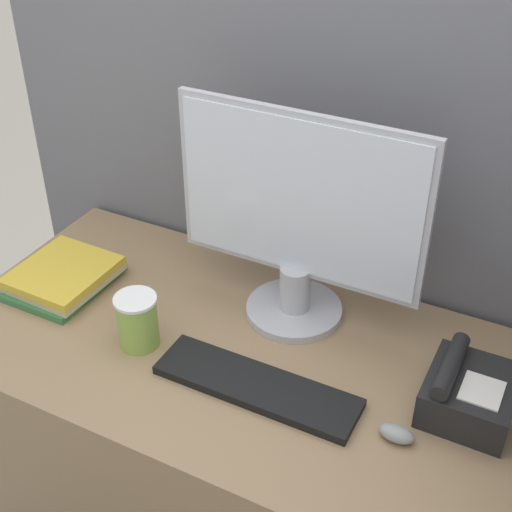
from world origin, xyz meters
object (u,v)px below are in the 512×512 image
object	(u,v)px
mouse	(397,434)
keyboard	(257,386)
book_stack	(64,277)
coffee_cup	(137,321)
monitor	(298,225)
desk_telephone	(468,393)

from	to	relation	value
mouse	keyboard	bearing A→B (deg)	-179.26
keyboard	book_stack	distance (m)	0.61
mouse	coffee_cup	bearing A→B (deg)	179.42
monitor	mouse	distance (m)	0.49
monitor	book_stack	bearing A→B (deg)	-163.40
coffee_cup	desk_telephone	bearing A→B (deg)	10.64
book_stack	desk_telephone	xyz separation A→B (m)	(1.01, 0.04, 0.02)
book_stack	desk_telephone	bearing A→B (deg)	2.22
book_stack	keyboard	bearing A→B (deg)	-9.91
book_stack	desk_telephone	size ratio (longest dim) A/B	1.37
monitor	book_stack	distance (m)	0.63
mouse	book_stack	xyz separation A→B (m)	(-0.91, 0.10, 0.01)
monitor	keyboard	bearing A→B (deg)	-82.19
coffee_cup	book_stack	distance (m)	0.31
monitor	mouse	xyz separation A→B (m)	(0.34, -0.27, -0.23)
keyboard	book_stack	world-z (taller)	book_stack
monitor	coffee_cup	size ratio (longest dim) A/B	4.52
keyboard	desk_telephone	size ratio (longest dim) A/B	2.33
monitor	coffee_cup	bearing A→B (deg)	-135.62
keyboard	mouse	bearing A→B (deg)	0.74
monitor	keyboard	xyz separation A→B (m)	(0.04, -0.27, -0.24)
mouse	coffee_cup	world-z (taller)	coffee_cup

